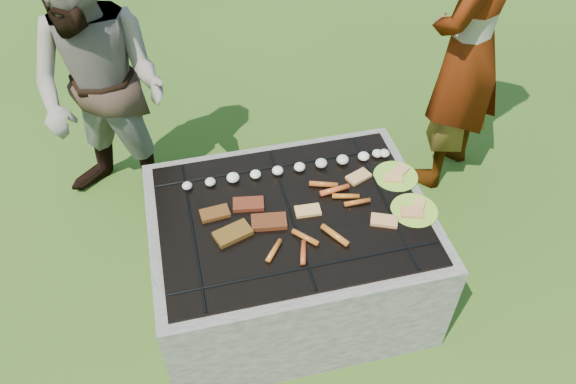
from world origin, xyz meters
name	(u,v)px	position (x,y,z in m)	size (l,w,h in m)	color
lawn	(290,290)	(0.00, 0.00, 0.00)	(60.00, 60.00, 0.00)	#1F4310
fire_pit	(290,257)	(0.00, 0.00, 0.28)	(1.30, 1.00, 0.62)	gray
mushrooms	(300,167)	(0.11, 0.27, 0.63)	(1.05, 0.06, 0.04)	beige
pork_slabs	(244,220)	(-0.22, 0.00, 0.62)	(0.38, 0.28, 0.02)	#99541B
sausages	(324,216)	(0.14, -0.07, 0.62)	(0.55, 0.48, 0.03)	#BC4F1F
bread_on_grate	(351,203)	(0.29, -0.01, 0.62)	(0.45, 0.41, 0.02)	#CDBE69
plate_far	(396,176)	(0.56, 0.12, 0.61)	(0.29, 0.29, 0.03)	#B5E637
plate_near	(414,211)	(0.56, -0.12, 0.61)	(0.28, 0.28, 0.03)	#DEFF3C
cook	(470,49)	(1.17, 0.70, 0.89)	(0.65, 0.43, 1.79)	#A29287
bystander	(102,92)	(-0.80, 0.90, 0.80)	(0.77, 0.60, 1.59)	gray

